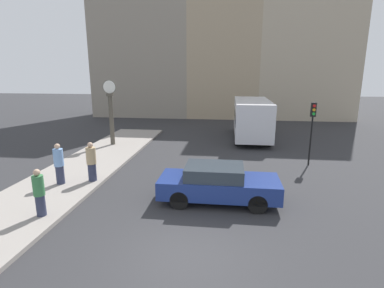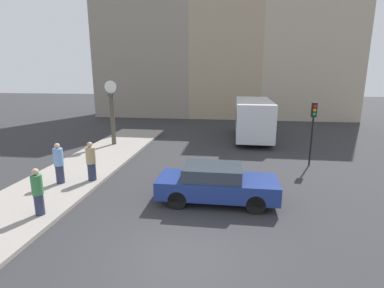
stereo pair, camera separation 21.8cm
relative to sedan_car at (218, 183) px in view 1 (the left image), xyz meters
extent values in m
plane|color=#2D2D30|center=(-0.82, -3.85, -0.77)|extent=(120.00, 120.00, 0.00)
cube|color=gray|center=(-7.17, 3.94, -0.69)|extent=(3.72, 19.59, 0.15)
cube|color=gray|center=(-9.64, 23.61, 9.05)|extent=(10.80, 5.00, 19.64)
cube|color=tan|center=(-0.43, 23.61, 5.71)|extent=(7.62, 5.00, 12.96)
cube|color=#B7A88E|center=(8.39, 23.61, 7.98)|extent=(10.02, 5.00, 17.49)
cube|color=navy|center=(0.04, 0.00, -0.12)|extent=(4.64, 1.87, 0.70)
cube|color=#2D3842|center=(-0.14, 0.00, 0.48)|extent=(2.23, 1.68, 0.50)
cylinder|color=black|center=(1.48, 0.82, -0.41)|extent=(0.71, 0.22, 0.71)
cylinder|color=black|center=(1.48, -0.82, -0.41)|extent=(0.71, 0.22, 0.71)
cylinder|color=black|center=(-1.40, 0.82, -0.41)|extent=(0.71, 0.22, 0.71)
cylinder|color=black|center=(-1.40, -0.82, -0.41)|extent=(0.71, 0.22, 0.71)
cube|color=silver|center=(2.07, 11.84, 0.89)|extent=(2.54, 7.07, 2.60)
cube|color=#1E232D|center=(2.07, 11.84, 1.07)|extent=(2.56, 6.93, 0.77)
cylinder|color=black|center=(3.20, 14.03, -0.32)|extent=(0.28, 0.90, 0.90)
cylinder|color=black|center=(0.94, 14.03, -0.32)|extent=(0.28, 0.90, 0.90)
cylinder|color=black|center=(3.20, 9.65, -0.32)|extent=(0.28, 0.90, 0.90)
cylinder|color=black|center=(0.94, 9.65, -0.32)|extent=(0.28, 0.90, 0.90)
cylinder|color=black|center=(4.79, 5.43, 0.58)|extent=(0.09, 0.09, 2.69)
cube|color=black|center=(4.79, 5.43, 2.31)|extent=(0.26, 0.20, 0.76)
cylinder|color=red|center=(4.79, 5.31, 2.51)|extent=(0.15, 0.04, 0.15)
cylinder|color=orange|center=(4.79, 5.31, 2.31)|extent=(0.15, 0.04, 0.15)
cylinder|color=green|center=(4.79, 5.31, 2.10)|extent=(0.15, 0.04, 0.15)
cylinder|color=#4C473D|center=(-7.56, 8.22, 1.03)|extent=(0.30, 0.30, 3.31)
cube|color=#4C473D|center=(-7.56, 8.22, 2.77)|extent=(0.39, 0.39, 0.18)
cylinder|color=#4C473D|center=(-7.56, 8.22, 3.29)|extent=(0.91, 0.04, 0.91)
cylinder|color=white|center=(-7.56, 8.22, 3.29)|extent=(0.84, 0.06, 0.84)
cylinder|color=#2D334C|center=(-5.78, 1.26, -0.22)|extent=(0.37, 0.37, 0.81)
cylinder|color=tan|center=(-5.78, 1.26, 0.57)|extent=(0.43, 0.43, 0.76)
sphere|color=tan|center=(-5.78, 1.26, 1.07)|extent=(0.25, 0.25, 0.25)
cylinder|color=#2D334C|center=(-7.03, 0.73, -0.21)|extent=(0.35, 0.35, 0.82)
cylinder|color=#729ED8|center=(-7.03, 0.73, 0.59)|extent=(0.42, 0.42, 0.77)
sphere|color=tan|center=(-7.03, 0.73, 1.09)|extent=(0.24, 0.24, 0.24)
cylinder|color=#2D334C|center=(-6.02, -2.23, -0.24)|extent=(0.32, 0.32, 0.75)
cylinder|color=#387A47|center=(-6.02, -2.23, 0.48)|extent=(0.37, 0.37, 0.70)
sphere|color=tan|center=(-6.02, -2.23, 0.95)|extent=(0.23, 0.23, 0.23)
camera|label=1|loc=(0.36, -11.06, 4.24)|focal=28.00mm
camera|label=2|loc=(0.58, -11.03, 4.24)|focal=28.00mm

